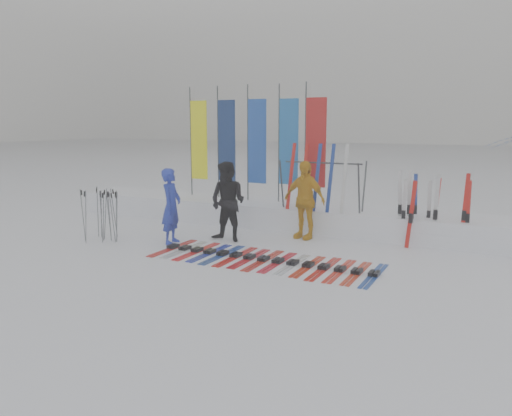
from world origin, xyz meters
The scene contains 10 objects.
ground centered at (0.00, 0.00, 0.00)m, with size 120.00×120.00×0.00m, color white.
snow_bank centered at (0.00, 4.60, 0.30)m, with size 14.00×1.60×0.60m, color white.
person_blue centered at (-1.99, 1.61, 0.87)m, with size 0.64×0.42×1.74m, color #1E30B1.
person_black centered at (-0.94, 2.40, 0.94)m, with size 0.91×0.71×1.87m, color black.
person_yellow centered at (0.55, 3.47, 0.94)m, with size 1.10×0.46×1.88m, color orange.
ski_row centered at (0.56, 1.21, 0.03)m, with size 4.67×1.70×0.07m.
pole_cluster centered at (-3.60, 1.13, 0.60)m, with size 0.86×0.90×1.25m.
feather_flags centered at (-1.49, 4.84, 2.24)m, with size 4.34×0.30×3.20m.
ski_rack centered at (0.74, 4.20, 1.38)m, with size 2.04×0.80×1.23m.
upright_skis centered at (3.31, 4.19, 0.78)m, with size 1.58×1.05×1.68m.
Camera 1 is at (4.85, -7.59, 2.77)m, focal length 35.00 mm.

